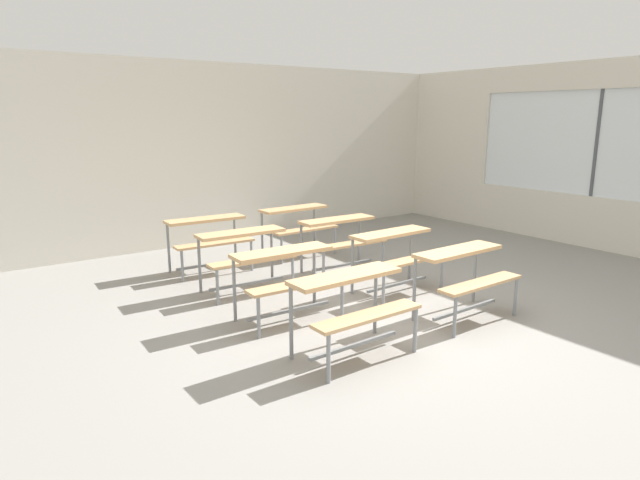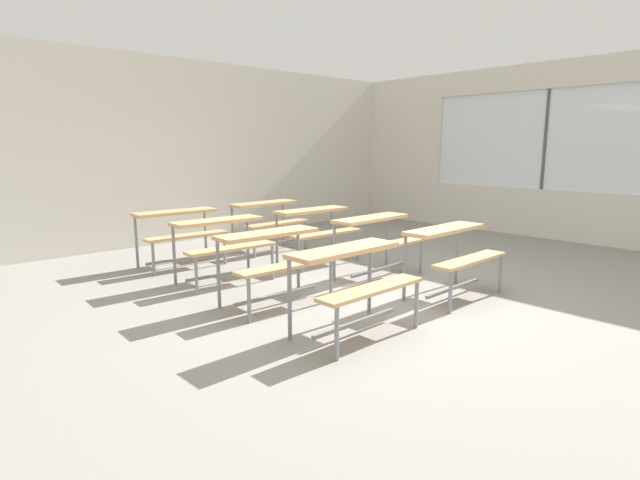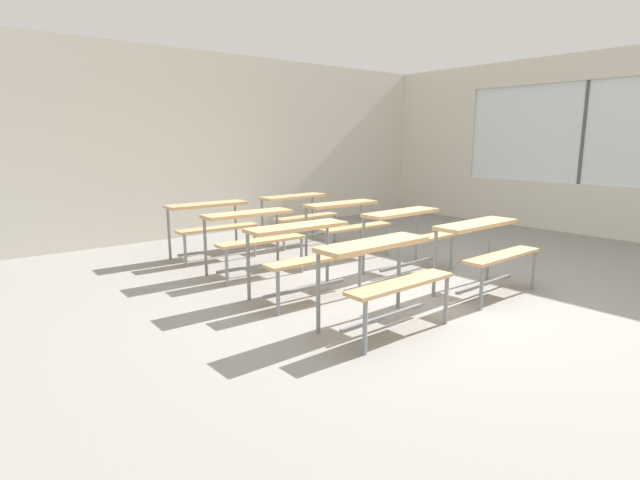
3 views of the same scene
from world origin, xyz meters
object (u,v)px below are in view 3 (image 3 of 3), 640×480
object	(u,v)px
desk_bench_r0c0	(383,264)
desk_bench_r2c1	(346,216)
desk_bench_r1c0	(303,244)
desk_bench_r3c1	(298,207)
desk_bench_r0c1	(485,241)
desk_bench_r3c0	(211,217)
desk_bench_r2c0	(253,228)
desk_bench_r1c1	(408,226)

from	to	relation	value
desk_bench_r0c0	desk_bench_r2c1	size ratio (longest dim) A/B	0.99
desk_bench_r1c0	desk_bench_r3c1	xyz separation A→B (m)	(1.60, 2.23, 0.00)
desk_bench_r0c1	desk_bench_r1c0	size ratio (longest dim) A/B	0.99
desk_bench_r1c0	desk_bench_r0c0	bearing A→B (deg)	-87.54
desk_bench_r3c0	desk_bench_r3c1	world-z (taller)	same
desk_bench_r0c1	desk_bench_r1c0	distance (m)	1.89
desk_bench_r2c0	desk_bench_r1c0	bearing A→B (deg)	-91.92
desk_bench_r1c0	desk_bench_r2c0	size ratio (longest dim) A/B	1.00
desk_bench_r0c1	desk_bench_r1c1	world-z (taller)	same
desk_bench_r2c1	desk_bench_r3c1	world-z (taller)	same
desk_bench_r1c0	desk_bench_r2c1	bearing A→B (deg)	36.93
desk_bench_r3c0	desk_bench_r3c1	distance (m)	1.50
desk_bench_r1c0	desk_bench_r2c0	xyz separation A→B (m)	(0.09, 1.11, 0.00)
desk_bench_r1c1	desk_bench_r3c0	world-z (taller)	same
desk_bench_r3c0	desk_bench_r0c0	bearing A→B (deg)	-88.92
desk_bench_r0c1	desk_bench_r3c1	world-z (taller)	same
desk_bench_r1c1	desk_bench_r2c1	bearing A→B (deg)	89.63
desk_bench_r2c1	desk_bench_r0c1	bearing A→B (deg)	-88.22
desk_bench_r2c0	desk_bench_r2c1	bearing A→B (deg)	1.58
desk_bench_r2c1	desk_bench_r0c0	bearing A→B (deg)	-123.62
desk_bench_r0c0	desk_bench_r3c1	distance (m)	3.68
desk_bench_r0c1	desk_bench_r3c0	bearing A→B (deg)	113.40
desk_bench_r3c0	desk_bench_r3c1	xyz separation A→B (m)	(1.50, 0.03, 0.00)
desk_bench_r0c0	desk_bench_r3c1	bearing A→B (deg)	63.80
desk_bench_r0c0	desk_bench_r2c1	xyz separation A→B (m)	(1.56, 2.18, 0.00)
desk_bench_r1c1	desk_bench_r2c1	size ratio (longest dim) A/B	1.00
desk_bench_r0c1	desk_bench_r2c0	size ratio (longest dim) A/B	0.99
desk_bench_r2c1	desk_bench_r3c1	xyz separation A→B (m)	(0.03, 1.14, 0.00)
desk_bench_r0c0	desk_bench_r3c1	xyz separation A→B (m)	(1.59, 3.32, 0.00)
desk_bench_r1c0	desk_bench_r1c1	size ratio (longest dim) A/B	1.01
desk_bench_r2c0	desk_bench_r3c0	world-z (taller)	same
desk_bench_r3c0	desk_bench_r1c1	bearing A→B (deg)	-52.98
desk_bench_r2c0	desk_bench_r3c0	distance (m)	1.08
desk_bench_r0c1	desk_bench_r2c0	bearing A→B (deg)	123.19
desk_bench_r2c1	desk_bench_r3c1	bearing A→B (deg)	90.75
desk_bench_r1c0	desk_bench_r3c0	world-z (taller)	same
desk_bench_r1c0	desk_bench_r3c1	bearing A→B (deg)	56.60
desk_bench_r0c1	desk_bench_r2c0	distance (m)	2.64
desk_bench_r1c0	desk_bench_r3c1	size ratio (longest dim) A/B	1.01
desk_bench_r0c1	desk_bench_r2c0	xyz separation A→B (m)	(-1.47, 2.18, 0.00)
desk_bench_r2c0	desk_bench_r2c1	world-z (taller)	same
desk_bench_r0c1	desk_bench_r3c0	distance (m)	3.58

